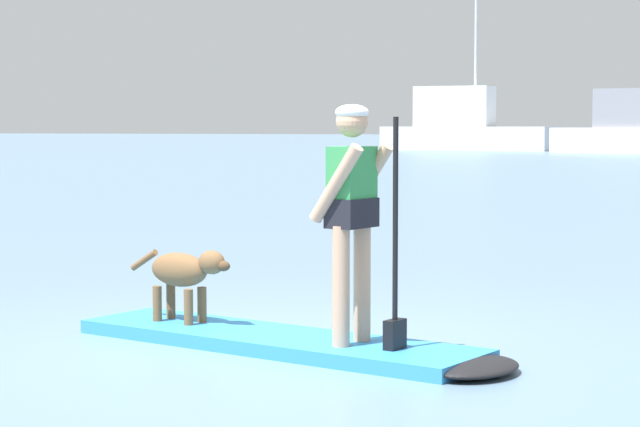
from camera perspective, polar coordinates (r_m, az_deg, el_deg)
name	(u,v)px	position (r m, az deg, el deg)	size (l,w,h in m)	color
ground_plane	(276,347)	(8.62, -2.15, -6.44)	(400.00, 400.00, 0.00)	slate
paddleboard	(301,344)	(8.48, -0.92, -6.28)	(3.54, 1.73, 0.10)	#338CD8
person_paddler	(354,206)	(8.10, 1.63, 0.37)	(0.67, 0.57, 1.64)	tan
dog	(184,273)	(9.10, -6.54, -2.84)	(0.97, 0.38, 0.57)	brown
moored_boat_center	(462,126)	(77.45, 6.84, 4.17)	(11.17, 4.10, 10.93)	silver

